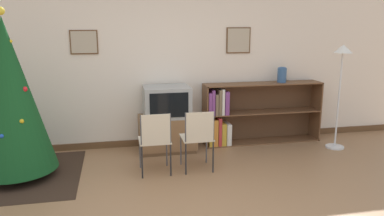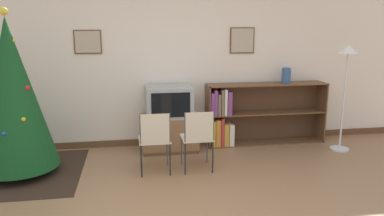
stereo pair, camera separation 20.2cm
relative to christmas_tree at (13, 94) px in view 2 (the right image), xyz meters
name	(u,v)px [view 2 (the right image)]	position (x,y,z in m)	size (l,w,h in m)	color
wall_back	(164,60)	(1.96, 0.97, 0.31)	(8.34, 0.11, 2.70)	silver
area_rug	(21,173)	(0.00, 0.00, -1.04)	(1.54, 1.64, 0.01)	#332319
christmas_tree	(13,94)	(0.00, 0.00, 0.00)	(1.00, 1.00, 2.09)	maroon
tv_console	(169,133)	(2.00, 0.63, -0.78)	(0.84, 0.55, 0.53)	brown
television	(169,101)	(2.00, 0.62, -0.29)	(0.68, 0.53, 0.46)	#9E9E99
folding_chair_left	(155,139)	(1.72, -0.29, -0.57)	(0.40, 0.40, 0.82)	beige
folding_chair_right	(198,137)	(2.28, -0.29, -0.57)	(0.40, 0.40, 0.82)	beige
bookshelf	(245,115)	(3.23, 0.74, -0.58)	(1.92, 0.36, 0.97)	brown
vase	(286,75)	(3.89, 0.74, 0.05)	(0.14, 0.14, 0.24)	#335684
standing_lamp	(346,70)	(4.59, 0.20, 0.18)	(0.28, 0.28, 1.60)	silver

